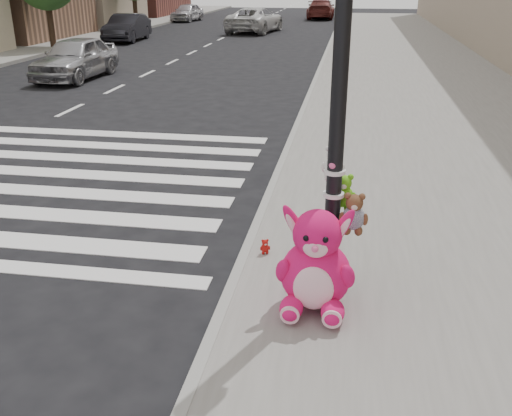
% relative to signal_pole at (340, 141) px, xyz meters
% --- Properties ---
extents(ground, '(120.00, 120.00, 0.00)m').
position_rel_signal_pole_xyz_m(ground, '(-2.63, -1.81, -1.76)').
color(ground, black).
rests_on(ground, ground).
extents(sidewalk_near, '(7.00, 80.00, 0.14)m').
position_rel_signal_pole_xyz_m(sidewalk_near, '(2.37, 8.19, -1.69)').
color(sidewalk_near, slate).
rests_on(sidewalk_near, ground).
extents(curb_edge, '(0.12, 80.00, 0.15)m').
position_rel_signal_pole_xyz_m(curb_edge, '(-1.08, 8.19, -1.69)').
color(curb_edge, gray).
rests_on(curb_edge, ground).
extents(signal_pole, '(0.69, 0.50, 4.00)m').
position_rel_signal_pole_xyz_m(signal_pole, '(0.00, 0.00, 0.00)').
color(signal_pole, black).
rests_on(signal_pole, sidewalk_near).
extents(pink_bunny, '(0.79, 0.82, 1.12)m').
position_rel_signal_pole_xyz_m(pink_bunny, '(-0.16, -0.52, -1.16)').
color(pink_bunny, '#E41363').
rests_on(pink_bunny, sidewalk_near).
extents(red_teddy, '(0.16, 0.13, 0.19)m').
position_rel_signal_pole_xyz_m(red_teddy, '(-0.83, 0.59, -1.52)').
color(red_teddy, '#B61512').
rests_on(red_teddy, sidewalk_near).
extents(car_silver_far, '(1.75, 4.11, 1.39)m').
position_rel_signal_pole_xyz_m(car_silver_far, '(-9.13, 12.83, -1.06)').
color(car_silver_far, '#9E9EA2').
rests_on(car_silver_far, ground).
extents(car_dark_far, '(1.66, 4.24, 1.37)m').
position_rel_signal_pole_xyz_m(car_dark_far, '(-11.77, 24.34, -1.07)').
color(car_dark_far, black).
rests_on(car_dark_far, ground).
extents(car_white_near, '(3.17, 5.52, 1.45)m').
position_rel_signal_pole_xyz_m(car_white_near, '(-5.90, 30.29, -1.03)').
color(car_white_near, beige).
rests_on(car_white_near, ground).
extents(car_maroon_near, '(2.14, 5.13, 1.48)m').
position_rel_signal_pole_xyz_m(car_maroon_near, '(-2.63, 42.46, -1.02)').
color(car_maroon_near, '#501A17').
rests_on(car_maroon_near, ground).
extents(car_silver_deep, '(1.97, 3.97, 1.30)m').
position_rel_signal_pole_xyz_m(car_silver_deep, '(-12.43, 38.31, -1.11)').
color(car_silver_deep, silver).
rests_on(car_silver_deep, ground).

